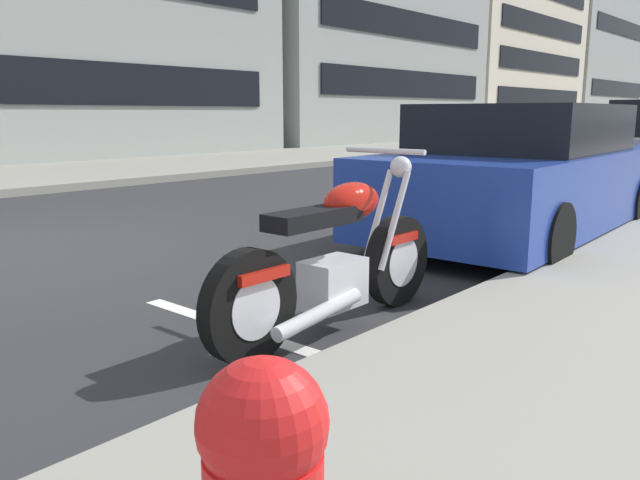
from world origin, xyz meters
The scene contains 9 objects.
ground_plane centered at (0.00, 0.00, 0.00)m, with size 260.00×260.00×0.00m, color #28282B.
sidewalk_far_curb centered at (12.00, 6.68, 0.07)m, with size 120.00×5.00×0.14m, color gray.
parking_stall_stripe centered at (0.00, -3.58, 0.00)m, with size 0.12×2.20×0.01m, color silver.
parked_motorcycle centered at (0.42, -3.86, 0.43)m, with size 2.06×0.62×1.12m.
parked_car_mid_block centered at (4.07, -3.44, 0.68)m, with size 4.34×2.04×1.43m.
car_opposite_curb centered at (20.14, 3.53, 0.68)m, with size 4.63×2.11×1.43m.
townhouse_corner_block centered at (20.81, 14.16, 5.79)m, with size 13.79×10.45×11.58m.
townhouse_far_uphill centered at (34.83, 14.06, 4.95)m, with size 13.62×10.25×9.90m.
townhouse_behind_pole centered at (49.24, 13.10, 7.09)m, with size 13.93×8.30×14.18m.
Camera 1 is at (-2.54, -6.30, 1.34)m, focal length 35.57 mm.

